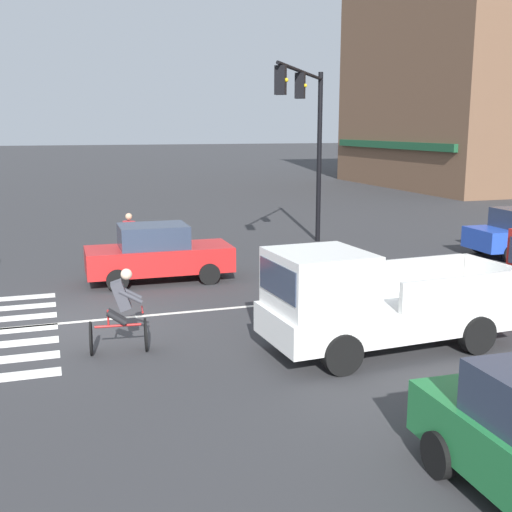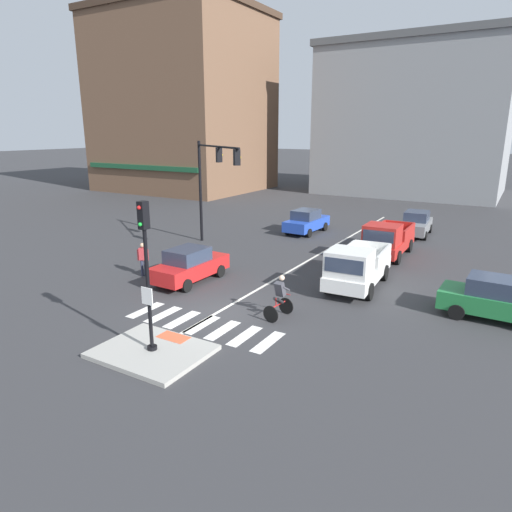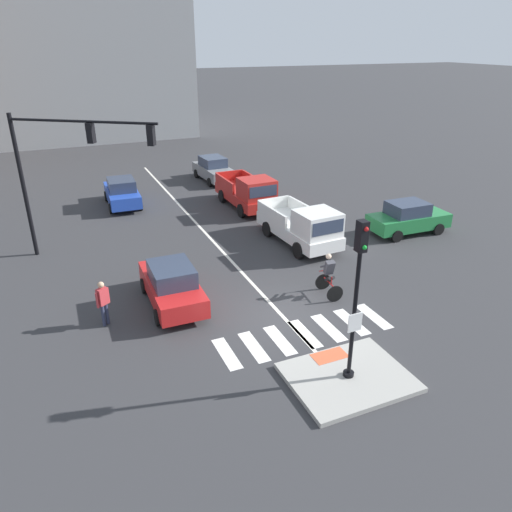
# 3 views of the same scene
# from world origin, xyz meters

# --- Properties ---
(ground_plane) EXTENTS (300.00, 300.00, 0.00)m
(ground_plane) POSITION_xyz_m (0.00, 0.00, 0.00)
(ground_plane) COLOR #333335
(traffic_island) EXTENTS (3.49, 2.77, 0.15)m
(traffic_island) POSITION_xyz_m (0.00, -3.79, 0.07)
(traffic_island) COLOR #A3A099
(traffic_island) RESTS_ON ground
(tactile_pad_front) EXTENTS (1.10, 0.60, 0.01)m
(tactile_pad_front) POSITION_xyz_m (0.00, -2.75, 0.15)
(tactile_pad_front) COLOR #DB5B38
(tactile_pad_front) RESTS_ON traffic_island
(signal_pole) EXTENTS (0.44, 0.38, 4.80)m
(signal_pole) POSITION_xyz_m (0.00, -3.79, 3.04)
(signal_pole) COLOR black
(signal_pole) RESTS_ON traffic_island
(crosswalk_stripe_a) EXTENTS (0.44, 1.80, 0.01)m
(crosswalk_stripe_a) POSITION_xyz_m (-2.82, -1.17, 0.00)
(crosswalk_stripe_a) COLOR silver
(crosswalk_stripe_a) RESTS_ON ground
(crosswalk_stripe_b) EXTENTS (0.44, 1.80, 0.01)m
(crosswalk_stripe_b) POSITION_xyz_m (-1.88, -1.17, 0.00)
(crosswalk_stripe_b) COLOR silver
(crosswalk_stripe_b) RESTS_ON ground
(crosswalk_stripe_c) EXTENTS (0.44, 1.80, 0.01)m
(crosswalk_stripe_c) POSITION_xyz_m (-0.94, -1.17, 0.00)
(crosswalk_stripe_c) COLOR silver
(crosswalk_stripe_c) RESTS_ON ground
(crosswalk_stripe_d) EXTENTS (0.44, 1.80, 0.01)m
(crosswalk_stripe_d) POSITION_xyz_m (0.00, -1.17, 0.00)
(crosswalk_stripe_d) COLOR silver
(crosswalk_stripe_d) RESTS_ON ground
(crosswalk_stripe_e) EXTENTS (0.44, 1.80, 0.01)m
(crosswalk_stripe_e) POSITION_xyz_m (0.94, -1.17, 0.00)
(crosswalk_stripe_e) COLOR silver
(crosswalk_stripe_e) RESTS_ON ground
(crosswalk_stripe_f) EXTENTS (0.44, 1.80, 0.01)m
(crosswalk_stripe_f) POSITION_xyz_m (1.88, -1.17, 0.00)
(crosswalk_stripe_f) COLOR silver
(crosswalk_stripe_f) RESTS_ON ground
(crosswalk_stripe_g) EXTENTS (0.44, 1.80, 0.01)m
(crosswalk_stripe_g) POSITION_xyz_m (2.82, -1.17, 0.00)
(crosswalk_stripe_g) COLOR silver
(crosswalk_stripe_g) RESTS_ON ground
(lane_centre_line) EXTENTS (0.14, 28.00, 0.01)m
(lane_centre_line) POSITION_xyz_m (-0.18, 10.00, 0.00)
(lane_centre_line) COLOR silver
(lane_centre_line) RESTS_ON ground
(traffic_light_mast) EXTENTS (5.43, 3.78, 6.35)m
(traffic_light_mast) POSITION_xyz_m (-6.42, 8.41, 4.50)
(traffic_light_mast) COLOR black
(traffic_light_mast) RESTS_ON ground
(building_corner_left) EXTENTS (18.06, 15.64, 20.21)m
(building_corner_left) POSITION_xyz_m (-26.69, 30.94, 10.12)
(building_corner_left) COLOR brown
(building_corner_left) RESTS_ON ground
(building_corner_right) EXTENTS (19.67, 15.54, 16.20)m
(building_corner_right) POSITION_xyz_m (-2.08, 41.77, 8.12)
(building_corner_right) COLOR gray
(building_corner_right) RESTS_ON ground
(car_grey_eastbound_distant) EXTENTS (2.03, 4.19, 1.64)m
(car_grey_eastbound_distant) POSITION_xyz_m (3.51, 18.36, 0.81)
(car_grey_eastbound_distant) COLOR slate
(car_grey_eastbound_distant) RESTS_ON ground
(car_red_westbound_near) EXTENTS (1.90, 4.13, 1.64)m
(car_red_westbound_near) POSITION_xyz_m (-3.55, 2.60, 0.81)
(car_red_westbound_near) COLOR red
(car_red_westbound_near) RESTS_ON ground
(car_blue_westbound_distant) EXTENTS (1.96, 4.16, 1.64)m
(car_blue_westbound_distant) POSITION_xyz_m (-3.27, 15.25, 0.81)
(car_blue_westbound_distant) COLOR #2347B7
(car_blue_westbound_distant) RESTS_ON ground
(car_green_cross_right) EXTENTS (4.15, 1.94, 1.64)m
(car_green_cross_right) POSITION_xyz_m (9.30, 4.96, 0.81)
(car_green_cross_right) COLOR #237A3D
(car_green_cross_right) RESTS_ON ground
(pickup_truck_red_eastbound_far) EXTENTS (2.13, 5.13, 2.08)m
(pickup_truck_red_eastbound_far) POSITION_xyz_m (3.32, 11.64, 0.98)
(pickup_truck_red_eastbound_far) COLOR red
(pickup_truck_red_eastbound_far) RESTS_ON ground
(pickup_truck_white_eastbound_mid) EXTENTS (2.27, 5.20, 2.08)m
(pickup_truck_white_eastbound_mid) POSITION_xyz_m (3.58, 5.55, 0.98)
(pickup_truck_white_eastbound_mid) COLOR white
(pickup_truck_white_eastbound_mid) RESTS_ON ground
(cyclist) EXTENTS (0.77, 1.15, 1.68)m
(cyclist) POSITION_xyz_m (2.16, 0.90, 0.87)
(cyclist) COLOR black
(cyclist) RESTS_ON ground
(pedestrian_at_curb_left) EXTENTS (0.48, 0.38, 1.67)m
(pedestrian_at_curb_left) POSITION_xyz_m (-6.07, 2.13, 0.98)
(pedestrian_at_curb_left) COLOR #2D334C
(pedestrian_at_curb_left) RESTS_ON ground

